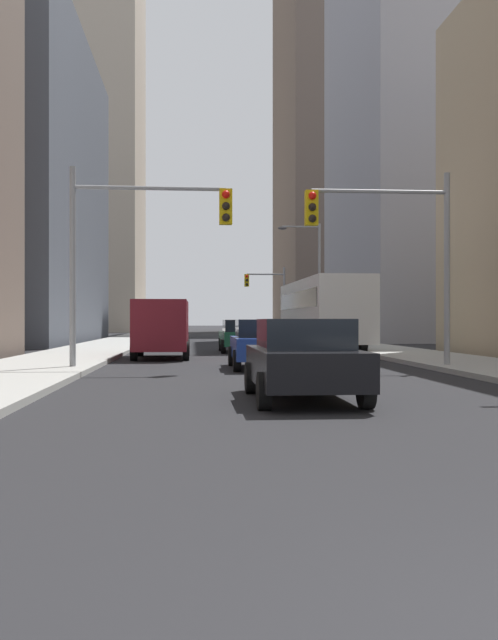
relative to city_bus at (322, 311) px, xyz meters
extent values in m
cube|color=#9E9E99|center=(-11.04, 18.64, -1.85)|extent=(3.76, 160.00, 0.15)
cube|color=#9E9E99|center=(2.77, 18.64, -1.85)|extent=(3.76, 160.00, 0.15)
cube|color=silver|center=(0.00, -0.01, 0.02)|extent=(2.63, 11.53, 2.90)
cube|color=black|center=(-1.26, -0.01, 0.54)|extent=(0.14, 10.58, 0.80)
cube|color=red|center=(-1.26, -0.01, -0.56)|extent=(0.13, 10.58, 0.28)
cylinder|color=black|center=(-1.17, 4.02, -1.43)|extent=(0.32, 1.00, 1.00)
cylinder|color=black|center=(1.18, 4.02, -1.43)|extent=(0.32, 1.00, 1.00)
cylinder|color=black|center=(-1.17, -3.23, -1.43)|extent=(0.32, 1.00, 1.00)
cylinder|color=black|center=(1.18, -3.23, -1.43)|extent=(0.32, 1.00, 1.00)
cube|color=maroon|center=(-7.46, -5.87, -0.62)|extent=(2.05, 5.22, 1.90)
cube|color=black|center=(-7.46, -3.27, -0.20)|extent=(1.76, 0.04, 0.60)
cylinder|color=black|center=(-8.42, -4.21, -1.57)|extent=(0.24, 0.72, 0.72)
cylinder|color=black|center=(-6.50, -4.21, -1.57)|extent=(0.24, 0.72, 0.72)
cylinder|color=black|center=(-8.42, -7.54, -1.57)|extent=(0.24, 0.72, 0.72)
cylinder|color=black|center=(-6.50, -7.54, -1.57)|extent=(0.24, 0.72, 0.72)
cube|color=black|center=(-4.21, -20.83, -1.28)|extent=(1.80, 4.20, 0.65)
cube|color=black|center=(-4.21, -20.98, -0.68)|extent=(1.58, 1.90, 0.55)
cylinder|color=black|center=(-5.08, -19.49, -1.61)|extent=(0.22, 0.64, 0.64)
cylinder|color=black|center=(-3.35, -19.49, -1.61)|extent=(0.22, 0.64, 0.64)
cylinder|color=black|center=(-5.08, -22.18, -1.61)|extent=(0.22, 0.64, 0.64)
cylinder|color=black|center=(-3.35, -22.18, -1.61)|extent=(0.22, 0.64, 0.64)
cube|color=navy|center=(-4.11, -12.02, -1.28)|extent=(1.84, 4.22, 0.65)
cube|color=black|center=(-4.11, -12.17, -0.68)|extent=(1.60, 1.91, 0.55)
cylinder|color=black|center=(-4.98, -10.68, -1.61)|extent=(0.22, 0.64, 0.64)
cylinder|color=black|center=(-3.25, -10.68, -1.61)|extent=(0.22, 0.64, 0.64)
cylinder|color=black|center=(-4.98, -13.37, -1.61)|extent=(0.22, 0.64, 0.64)
cylinder|color=black|center=(-3.25, -13.37, -1.61)|extent=(0.22, 0.64, 0.64)
cube|color=#195938|center=(-4.01, -0.64, -1.28)|extent=(1.89, 4.24, 0.65)
cube|color=black|center=(-4.01, -0.79, -0.68)|extent=(1.63, 1.94, 0.55)
cylinder|color=black|center=(-4.87, 0.70, -1.61)|extent=(0.22, 0.64, 0.64)
cylinder|color=black|center=(-3.15, 0.70, -1.61)|extent=(0.22, 0.64, 0.64)
cylinder|color=black|center=(-4.87, -1.99, -1.61)|extent=(0.22, 0.64, 0.64)
cylinder|color=black|center=(-3.15, -1.99, -1.61)|extent=(0.22, 0.64, 0.64)
cube|color=slate|center=(-7.41, 6.22, -1.28)|extent=(1.82, 4.21, 0.65)
cube|color=black|center=(-7.41, 6.07, -0.68)|extent=(1.59, 1.91, 0.55)
cylinder|color=black|center=(-8.27, 7.56, -1.61)|extent=(0.22, 0.64, 0.64)
cylinder|color=black|center=(-6.54, 7.56, -1.61)|extent=(0.22, 0.64, 0.64)
cylinder|color=black|center=(-8.27, 4.88, -1.61)|extent=(0.22, 0.64, 0.64)
cylinder|color=black|center=(-6.54, 4.88, -1.61)|extent=(0.22, 0.64, 0.64)
cylinder|color=gray|center=(-9.76, -12.84, 1.07)|extent=(0.18, 0.18, 6.00)
cylinder|color=gray|center=(-7.52, -12.84, 3.47)|extent=(4.48, 0.12, 0.12)
cube|color=gold|center=(-5.28, -12.84, 2.95)|extent=(0.38, 0.30, 1.05)
sphere|color=red|center=(-5.28, -13.01, 3.29)|extent=(0.24, 0.24, 0.24)
sphere|color=black|center=(-5.28, -13.01, 2.95)|extent=(0.24, 0.24, 0.24)
sphere|color=black|center=(-5.28, -13.01, 2.61)|extent=(0.24, 0.24, 0.24)
cylinder|color=gray|center=(1.49, -12.84, 1.07)|extent=(0.18, 0.18, 6.00)
cylinder|color=gray|center=(-0.61, -12.84, 3.47)|extent=(4.18, 0.12, 0.12)
cube|color=gold|center=(-2.70, -12.84, 2.95)|extent=(0.38, 0.30, 1.05)
sphere|color=red|center=(-2.70, -13.01, 3.29)|extent=(0.24, 0.24, 0.24)
sphere|color=black|center=(-2.70, -13.01, 2.95)|extent=(0.24, 0.24, 0.24)
sphere|color=black|center=(-2.70, -13.01, 2.61)|extent=(0.24, 0.24, 0.24)
cylinder|color=gray|center=(1.49, 25.72, 1.07)|extent=(0.18, 0.18, 6.00)
cylinder|color=gray|center=(-0.11, 25.72, 3.47)|extent=(3.18, 0.12, 0.12)
cube|color=gold|center=(-1.70, 25.72, 2.95)|extent=(0.38, 0.30, 1.05)
sphere|color=red|center=(-1.70, 25.55, 3.29)|extent=(0.24, 0.24, 0.24)
sphere|color=black|center=(-1.70, 25.55, 2.95)|extent=(0.24, 0.24, 0.24)
sphere|color=black|center=(-1.70, 25.55, 2.61)|extent=(0.24, 0.24, 0.24)
cylinder|color=gray|center=(1.59, 9.51, 1.82)|extent=(0.16, 0.16, 7.50)
cylinder|color=gray|center=(0.43, 9.51, 5.37)|extent=(2.32, 0.10, 0.10)
ellipsoid|color=#4C4C51|center=(-0.73, 9.51, 5.27)|extent=(0.56, 0.32, 0.20)
cube|color=#B7A893|center=(-22.60, 62.13, 28.94)|extent=(18.80, 19.65, 61.74)
cube|color=#93939E|center=(15.00, 19.67, 14.21)|extent=(18.78, 19.13, 32.27)
cube|color=#66564C|center=(17.67, 59.27, 25.35)|extent=(24.01, 23.57, 54.56)
camera|label=1|loc=(-6.26, -33.89, -0.43)|focal=39.77mm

